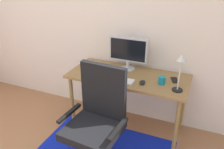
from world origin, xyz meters
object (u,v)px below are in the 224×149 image
Objects in this scene: keyboard at (115,79)px; computer_mouse at (142,82)px; desk at (128,81)px; coffee_cup at (162,80)px; monitor at (128,51)px; cell_phone at (175,80)px; office_chair at (96,130)px; desk_lamp at (180,67)px.

computer_mouse reaches higher than keyboard.
desk is 0.27m from computer_mouse.
coffee_cup is at bearing -8.41° from desk.
monitor is 0.41m from keyboard.
office_chair is at bearing -149.01° from cell_phone.
desk_lamp is at bearing -95.82° from cell_phone.
coffee_cup is at bearing 154.72° from desk_lamp.
keyboard is (-0.03, -0.35, -0.23)m from monitor.
keyboard is 0.39× the size of office_chair.
desk is 1.28× the size of office_chair.
coffee_cup is 0.61× the size of cell_phone.
monitor reaches higher than computer_mouse.
cell_phone is at bearing -8.86° from monitor.
cell_phone is 0.35m from desk_lamp.
desk is 0.70m from desk_lamp.
desk_lamp is at bearing -25.79° from monitor.
monitor is at bearing 149.74° from cell_phone.
desk_lamp is 1.04m from office_chair.
coffee_cup is 0.22× the size of desk_lamp.
office_chair is at bearing -96.05° from desk.
cell_phone is at bearing 35.00° from computer_mouse.
computer_mouse is at bearing -166.40° from cell_phone.
coffee_cup is at bearing 22.51° from computer_mouse.
office_chair is (-0.48, -0.64, -0.35)m from coffee_cup.
monitor is at bearing 132.18° from computer_mouse.
office_chair is (-0.01, -0.88, -0.55)m from monitor.
desk_lamp reaches higher than desk.
keyboard is (-0.10, -0.17, 0.09)m from desk.
monitor reaches higher than office_chair.
office_chair is at bearing -126.90° from coffee_cup.
coffee_cup is (0.50, 0.11, 0.03)m from keyboard.
coffee_cup is at bearing 12.59° from keyboard.
desk is 0.74m from office_chair.
keyboard is 3.07× the size of cell_phone.
coffee_cup is (0.19, 0.08, 0.03)m from computer_mouse.
computer_mouse is 0.71m from office_chair.
keyboard is at bearing -177.83° from desk_lamp.
monitor is at bearing 111.91° from desk.
desk is 10.05× the size of cell_phone.
monitor is 4.59× the size of computer_mouse.
monitor is 5.57× the size of coffee_cup.
computer_mouse is at bearing -157.49° from coffee_cup.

